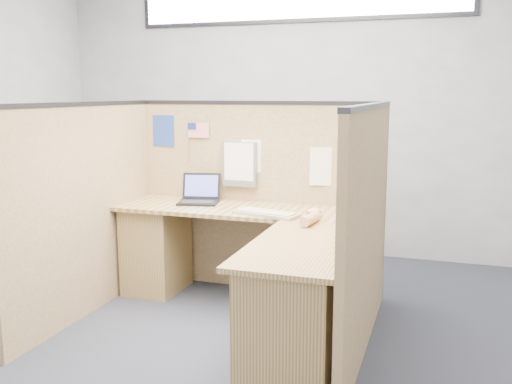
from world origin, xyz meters
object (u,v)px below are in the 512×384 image
(laptop, at_px, (201,195))
(mouse, at_px, (314,215))
(l_desk, at_px, (249,268))
(keyboard, at_px, (266,213))

(laptop, bearing_deg, mouse, -28.55)
(l_desk, xyz_separation_m, mouse, (0.41, 0.22, 0.36))
(laptop, bearing_deg, keyboard, -38.68)
(keyboard, relative_size, mouse, 4.85)
(laptop, bearing_deg, l_desk, -53.47)
(l_desk, relative_size, mouse, 18.72)
(l_desk, xyz_separation_m, laptop, (-0.58, 0.50, 0.39))
(keyboard, bearing_deg, laptop, 168.76)
(mouse, bearing_deg, l_desk, -151.48)
(laptop, xyz_separation_m, keyboard, (0.64, -0.31, -0.04))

